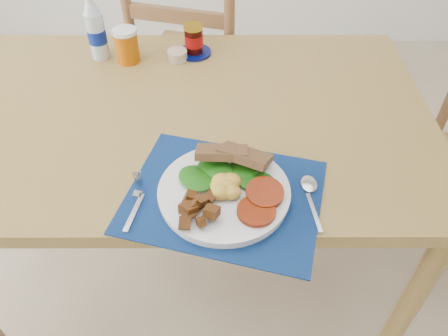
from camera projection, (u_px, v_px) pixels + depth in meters
name	position (u px, v px, depth m)	size (l,w,h in m)	color
ground	(196.00, 303.00, 1.64)	(4.00, 4.00, 0.00)	gray
table	(189.00, 133.00, 1.31)	(1.40, 0.90, 0.75)	brown
chair_far	(190.00, 41.00, 1.82)	(0.56, 0.54, 1.24)	brown
placemat	(224.00, 196.00, 1.02)	(0.44, 0.35, 0.00)	#040A31
breakfast_plate	(221.00, 191.00, 1.00)	(0.30, 0.30, 0.07)	silver
fork	(136.00, 200.00, 1.00)	(0.03, 0.16, 0.00)	#B2B5BA
spoon	(310.00, 193.00, 1.02)	(0.04, 0.17, 0.00)	#B2B5BA
water_bottle	(96.00, 32.00, 1.40)	(0.06, 0.06, 0.20)	#ADBFCC
juice_glass	(127.00, 46.00, 1.41)	(0.08, 0.08, 0.10)	#AE4F04
ramekin	(177.00, 55.00, 1.44)	(0.07, 0.07, 0.03)	tan
jam_on_saucer	(194.00, 41.00, 1.45)	(0.11, 0.11, 0.10)	#040B4B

